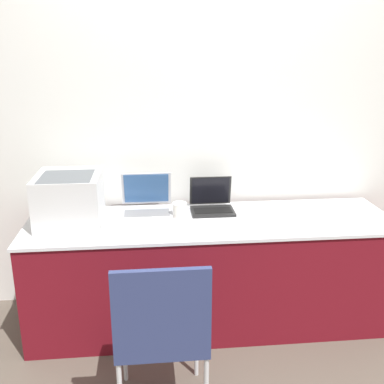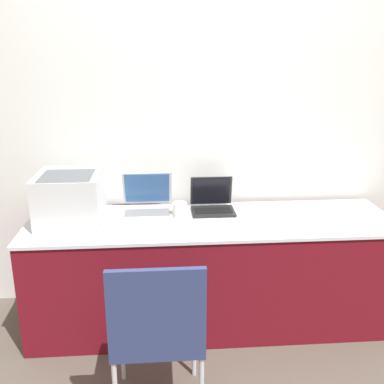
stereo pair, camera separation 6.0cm
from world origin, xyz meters
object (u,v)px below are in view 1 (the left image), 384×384
at_px(external_keyboard, 143,225).
at_px(chair, 161,327).
at_px(printer, 69,197).
at_px(laptop_right, 212,203).
at_px(laptop_left, 147,204).
at_px(coffee_cup, 180,210).

relative_size(external_keyboard, chair, 0.54).
relative_size(printer, laptop_right, 1.47).
xyz_separation_m(laptop_left, chair, (0.06, -1.02, -0.26)).
distance_m(laptop_right, coffee_cup, 0.25).
bearing_deg(printer, chair, -58.58).
bearing_deg(coffee_cup, laptop_left, 151.91).
bearing_deg(printer, coffee_cup, 2.91).
distance_m(external_keyboard, chair, 0.79).
distance_m(coffee_cup, chair, 0.95).
bearing_deg(external_keyboard, printer, 165.90).
xyz_separation_m(laptop_right, chair, (-0.38, -1.01, -0.26)).
distance_m(printer, laptop_right, 0.93).
height_order(external_keyboard, coffee_cup, coffee_cup).
xyz_separation_m(laptop_left, coffee_cup, (0.21, -0.11, -0.01)).
bearing_deg(coffee_cup, chair, -99.72).
distance_m(laptop_right, chair, 1.10).
height_order(external_keyboard, chair, chair).
bearing_deg(laptop_right, chair, -110.70).
height_order(printer, external_keyboard, printer).
bearing_deg(laptop_right, printer, -171.45).
distance_m(external_keyboard, coffee_cup, 0.28).
height_order(printer, coffee_cup, printer).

